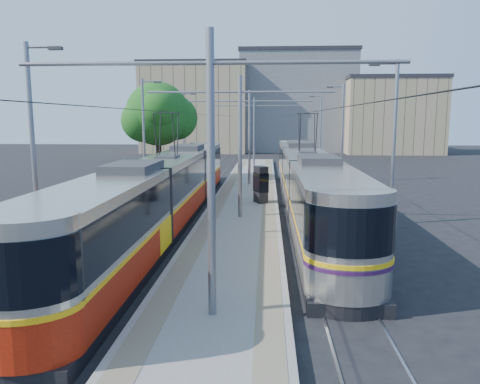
{
  "coord_description": "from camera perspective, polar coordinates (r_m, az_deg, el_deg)",
  "views": [
    {
      "loc": [
        1.36,
        -15.22,
        5.21
      ],
      "look_at": [
        0.01,
        7.73,
        1.6
      ],
      "focal_mm": 35.0,
      "sensor_mm": 36.0,
      "label": 1
    }
  ],
  "objects": [
    {
      "name": "shelter",
      "position": [
        27.56,
        2.55,
        1.03
      ],
      "size": [
        0.94,
        1.14,
        2.16
      ],
      "rotation": [
        0.0,
        0.0,
        0.42
      ],
      "color": "black",
      "rests_on": "platform"
    },
    {
      "name": "platform",
      "position": [
        32.64,
        0.93,
        0.0
      ],
      "size": [
        4.0,
        50.0,
        0.3
      ],
      "primitive_type": "cube",
      "color": "gray",
      "rests_on": "ground"
    },
    {
      "name": "tram_left",
      "position": [
        23.69,
        -8.76,
        0.32
      ],
      "size": [
        2.43,
        29.99,
        5.5
      ],
      "color": "black",
      "rests_on": "ground"
    },
    {
      "name": "building_centre",
      "position": [
        79.4,
        6.84,
        10.84
      ],
      "size": [
        18.36,
        14.28,
        15.9
      ],
      "color": "slate",
      "rests_on": "ground"
    },
    {
      "name": "tree",
      "position": [
        38.47,
        -9.43,
        9.23
      ],
      "size": [
        5.59,
        5.17,
        8.12
      ],
      "color": "#382314",
      "rests_on": "ground"
    },
    {
      "name": "tactile_strip_right",
      "position": [
        32.59,
        3.48,
        0.25
      ],
      "size": [
        0.7,
        50.0,
        0.01
      ],
      "primitive_type": "cube",
      "color": "gray",
      "rests_on": "platform"
    },
    {
      "name": "tram_right",
      "position": [
        26.96,
        8.1,
        1.69
      ],
      "size": [
        2.43,
        30.2,
        5.5
      ],
      "color": "black",
      "rests_on": "ground"
    },
    {
      "name": "ground",
      "position": [
        16.14,
        -1.68,
        -9.91
      ],
      "size": [
        160.0,
        160.0,
        0.0
      ],
      "primitive_type": "plane",
      "color": "black",
      "rests_on": "ground"
    },
    {
      "name": "catenary",
      "position": [
        29.41,
        0.72,
        7.58
      ],
      "size": [
        9.2,
        70.0,
        7.0
      ],
      "color": "gray",
      "rests_on": "platform"
    },
    {
      "name": "building_left",
      "position": [
        76.09,
        -5.3,
        10.15
      ],
      "size": [
        16.32,
        12.24,
        13.78
      ],
      "color": "tan",
      "rests_on": "ground"
    },
    {
      "name": "street_lamps",
      "position": [
        36.26,
        1.22,
        7.29
      ],
      "size": [
        15.18,
        38.22,
        8.0
      ],
      "color": "gray",
      "rests_on": "ground"
    },
    {
      "name": "building_right",
      "position": [
        75.55,
        17.87,
        8.89
      ],
      "size": [
        14.28,
        10.2,
        11.43
      ],
      "color": "tan",
      "rests_on": "ground"
    },
    {
      "name": "tactile_strip_left",
      "position": [
        32.71,
        -1.6,
        0.29
      ],
      "size": [
        0.7,
        50.0,
        0.01
      ],
      "primitive_type": "cube",
      "color": "gray",
      "rests_on": "platform"
    },
    {
      "name": "track_arrow",
      "position": [
        14.18,
        -17.87,
        -13.06
      ],
      "size": [
        1.2,
        5.0,
        0.01
      ],
      "primitive_type": "cube",
      "color": "silver",
      "rests_on": "ground"
    },
    {
      "name": "rails",
      "position": [
        32.66,
        0.93,
        -0.23
      ],
      "size": [
        8.71,
        70.0,
        0.03
      ],
      "color": "gray",
      "rests_on": "ground"
    }
  ]
}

